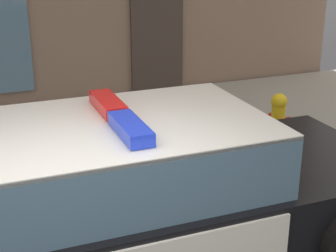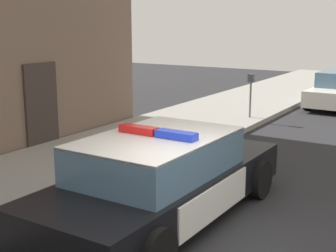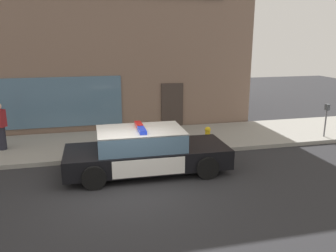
# 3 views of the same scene
# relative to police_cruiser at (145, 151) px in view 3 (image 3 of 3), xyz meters

# --- Properties ---
(ground) EXTENTS (48.00, 48.00, 0.00)m
(ground) POSITION_rel_police_cruiser_xyz_m (-0.77, -1.17, -0.68)
(ground) COLOR #262628
(sidewalk) EXTENTS (48.00, 3.56, 0.15)m
(sidewalk) POSITION_rel_police_cruiser_xyz_m (-0.77, 2.97, -0.61)
(sidewalk) COLOR gray
(sidewalk) RESTS_ON ground
(storefront_building) EXTENTS (18.92, 8.50, 8.61)m
(storefront_building) POSITION_rel_police_cruiser_xyz_m (-3.63, 9.00, 3.62)
(storefront_building) COLOR #7A6051
(storefront_building) RESTS_ON ground
(police_cruiser) EXTENTS (5.00, 2.15, 1.49)m
(police_cruiser) POSITION_rel_police_cruiser_xyz_m (0.00, 0.00, 0.00)
(police_cruiser) COLOR black
(police_cruiser) RESTS_ON ground
(fire_hydrant) EXTENTS (0.34, 0.39, 0.73)m
(fire_hydrant) POSITION_rel_police_cruiser_xyz_m (2.62, 1.61, -0.18)
(fire_hydrant) COLOR gold
(fire_hydrant) RESTS_ON sidewalk
(pedestrian_on_sidewalk) EXTENTS (0.48, 0.44, 1.71)m
(pedestrian_on_sidewalk) POSITION_rel_police_cruiser_xyz_m (-4.72, 2.91, 0.33)
(pedestrian_on_sidewalk) COLOR #23232D
(pedestrian_on_sidewalk) RESTS_ON sidewalk
(parking_meter) EXTENTS (0.12, 0.18, 1.34)m
(parking_meter) POSITION_rel_police_cruiser_xyz_m (7.67, 1.68, 0.40)
(parking_meter) COLOR slate
(parking_meter) RESTS_ON sidewalk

